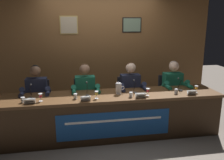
{
  "coord_description": "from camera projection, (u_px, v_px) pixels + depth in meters",
  "views": [
    {
      "loc": [
        -0.67,
        -3.79,
        1.94
      ],
      "look_at": [
        0.0,
        0.0,
        0.99
      ],
      "focal_mm": 37.89,
      "sensor_mm": 36.0,
      "label": 1
    }
  ],
  "objects": [
    {
      "name": "panelist_far_left",
      "position": [
        37.0,
        94.0,
        4.16
      ],
      "size": [
        0.51,
        0.48,
        1.21
      ],
      "color": "black",
      "rests_on": "ground_plane"
    },
    {
      "name": "juice_glass_far_left",
      "position": [
        40.0,
        96.0,
        3.65
      ],
      "size": [
        0.06,
        0.06,
        0.12
      ],
      "color": "white",
      "rests_on": "conference_table"
    },
    {
      "name": "water_cup_center_left",
      "position": [
        75.0,
        97.0,
        3.78
      ],
      "size": [
        0.06,
        0.06,
        0.08
      ],
      "color": "silver",
      "rests_on": "conference_table"
    },
    {
      "name": "nameplate_far_left",
      "position": [
        30.0,
        101.0,
        3.55
      ],
      "size": [
        0.16,
        0.06,
        0.08
      ],
      "color": "white",
      "rests_on": "conference_table"
    },
    {
      "name": "water_cup_far_right",
      "position": [
        176.0,
        92.0,
        4.04
      ],
      "size": [
        0.06,
        0.06,
        0.08
      ],
      "color": "silver",
      "rests_on": "conference_table"
    },
    {
      "name": "chair_center_right",
      "position": [
        128.0,
        100.0,
        4.7
      ],
      "size": [
        0.44,
        0.44,
        0.88
      ],
      "color": "black",
      "rests_on": "ground_plane"
    },
    {
      "name": "panelist_far_right",
      "position": [
        174.0,
        87.0,
        4.59
      ],
      "size": [
        0.51,
        0.48,
        1.21
      ],
      "color": "black",
      "rests_on": "ground_plane"
    },
    {
      "name": "water_cup_far_left",
      "position": [
        23.0,
        100.0,
        3.6
      ],
      "size": [
        0.06,
        0.06,
        0.08
      ],
      "color": "silver",
      "rests_on": "conference_table"
    },
    {
      "name": "panelist_center_left",
      "position": [
        85.0,
        92.0,
        4.3
      ],
      "size": [
        0.51,
        0.48,
        1.21
      ],
      "color": "black",
      "rests_on": "ground_plane"
    },
    {
      "name": "microphone_far_right",
      "position": [
        180.0,
        86.0,
        4.23
      ],
      "size": [
        0.06,
        0.17,
        0.22
      ],
      "color": "black",
      "rests_on": "conference_table"
    },
    {
      "name": "nameplate_center_right",
      "position": [
        141.0,
        95.0,
        3.82
      ],
      "size": [
        0.17,
        0.06,
        0.08
      ],
      "color": "white",
      "rests_on": "conference_table"
    },
    {
      "name": "nameplate_center_left",
      "position": [
        86.0,
        99.0,
        3.66
      ],
      "size": [
        0.15,
        0.06,
        0.08
      ],
      "color": "white",
      "rests_on": "conference_table"
    },
    {
      "name": "wall_back_panelled",
      "position": [
        101.0,
        51.0,
        5.25
      ],
      "size": [
        4.94,
        0.14,
        2.6
      ],
      "color": "brown",
      "rests_on": "ground_plane"
    },
    {
      "name": "chair_center_left",
      "position": [
        85.0,
        103.0,
        4.56
      ],
      "size": [
        0.44,
        0.44,
        0.88
      ],
      "color": "black",
      "rests_on": "ground_plane"
    },
    {
      "name": "conference_table",
      "position": [
        113.0,
        109.0,
        3.97
      ],
      "size": [
        3.74,
        0.75,
        0.74
      ],
      "color": "brown",
      "rests_on": "ground_plane"
    },
    {
      "name": "ground_plane",
      "position": [
        112.0,
        134.0,
        4.2
      ],
      "size": [
        12.0,
        12.0,
        0.0
      ],
      "primitive_type": "plane",
      "color": "#70665B"
    },
    {
      "name": "juice_glass_center_left",
      "position": [
        97.0,
        93.0,
        3.78
      ],
      "size": [
        0.06,
        0.06,
        0.12
      ],
      "color": "white",
      "rests_on": "conference_table"
    },
    {
      "name": "microphone_center_left",
      "position": [
        87.0,
        91.0,
        3.95
      ],
      "size": [
        0.06,
        0.17,
        0.22
      ],
      "color": "black",
      "rests_on": "conference_table"
    },
    {
      "name": "juice_glass_far_right",
      "position": [
        196.0,
        88.0,
        4.1
      ],
      "size": [
        0.06,
        0.06,
        0.12
      ],
      "color": "white",
      "rests_on": "conference_table"
    },
    {
      "name": "microphone_center_right",
      "position": [
        135.0,
        89.0,
        4.09
      ],
      "size": [
        0.06,
        0.17,
        0.22
      ],
      "color": "black",
      "rests_on": "conference_table"
    },
    {
      "name": "nameplate_far_right",
      "position": [
        192.0,
        93.0,
        3.98
      ],
      "size": [
        0.15,
        0.06,
        0.08
      ],
      "color": "white",
      "rests_on": "conference_table"
    },
    {
      "name": "water_cup_center_right",
      "position": [
        131.0,
        95.0,
        3.86
      ],
      "size": [
        0.06,
        0.06,
        0.08
      ],
      "color": "silver",
      "rests_on": "conference_table"
    },
    {
      "name": "water_pitcher_central",
      "position": [
        119.0,
        88.0,
        4.03
      ],
      "size": [
        0.15,
        0.1,
        0.21
      ],
      "color": "silver",
      "rests_on": "conference_table"
    },
    {
      "name": "chair_far_right",
      "position": [
        169.0,
        98.0,
        4.85
      ],
      "size": [
        0.44,
        0.44,
        0.88
      ],
      "color": "black",
      "rests_on": "ground_plane"
    },
    {
      "name": "chair_far_left",
      "position": [
        39.0,
        105.0,
        4.42
      ],
      "size": [
        0.44,
        0.44,
        0.88
      ],
      "color": "black",
      "rests_on": "ground_plane"
    },
    {
      "name": "panelist_center_right",
      "position": [
        131.0,
        90.0,
        4.45
      ],
      "size": [
        0.51,
        0.48,
        1.21
      ],
      "color": "black",
      "rests_on": "ground_plane"
    },
    {
      "name": "microphone_far_left",
      "position": [
        31.0,
        94.0,
        3.81
      ],
      "size": [
        0.06,
        0.17,
        0.22
      ],
      "color": "black",
      "rests_on": "conference_table"
    },
    {
      "name": "juice_glass_center_right",
      "position": [
        148.0,
        91.0,
        3.93
      ],
      "size": [
        0.06,
        0.06,
        0.12
      ],
      "color": "white",
      "rests_on": "conference_table"
    }
  ]
}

